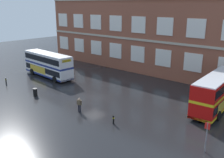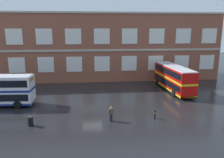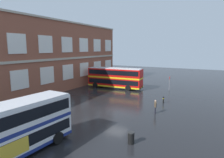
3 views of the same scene
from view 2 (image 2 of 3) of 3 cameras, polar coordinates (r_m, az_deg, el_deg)
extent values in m
plane|color=black|center=(31.20, -5.13, -6.11)|extent=(120.00, 120.00, 0.00)
cube|color=brown|center=(45.67, -6.13, 8.06)|extent=(51.37, 8.00, 12.67)
cube|color=#B2A893|center=(41.63, -6.15, 7.25)|extent=(51.37, 0.16, 0.36)
cube|color=#B2A893|center=(41.54, -6.38, 16.54)|extent=(51.37, 0.28, 0.30)
cube|color=silver|center=(43.99, -23.06, 3.26)|extent=(2.88, 0.12, 2.79)
cube|color=silver|center=(42.73, -16.47, 3.51)|extent=(2.88, 0.12, 2.79)
cube|color=silver|center=(42.07, -9.57, 3.72)|extent=(2.88, 0.12, 2.79)
cube|color=silver|center=(42.03, -2.55, 3.88)|extent=(2.88, 0.12, 2.79)
cube|color=silver|center=(42.61, 4.38, 3.98)|extent=(2.88, 0.12, 2.79)
cube|color=silver|center=(43.79, 11.03, 4.02)|extent=(2.88, 0.12, 2.79)
cube|color=silver|center=(45.52, 17.25, 4.01)|extent=(2.88, 0.12, 2.79)
cube|color=silver|center=(47.75, 22.96, 3.96)|extent=(2.88, 0.12, 2.79)
cube|color=silver|center=(43.52, -23.66, 9.84)|extent=(2.88, 0.12, 2.79)
cube|color=silver|center=(42.25, -16.91, 10.30)|extent=(2.88, 0.12, 2.79)
cube|color=silver|center=(41.58, -9.84, 10.63)|extent=(2.88, 0.12, 2.79)
cube|color=silver|center=(41.53, -2.63, 10.80)|extent=(2.88, 0.12, 2.79)
cube|color=silver|center=(42.12, 4.50, 10.80)|extent=(2.88, 0.12, 2.79)
cube|color=silver|center=(43.32, 11.32, 10.65)|extent=(2.88, 0.12, 2.79)
cube|color=silver|center=(45.07, 17.69, 10.38)|extent=(2.88, 0.12, 2.79)
cube|color=silver|center=(47.31, 23.50, 10.02)|extent=(2.88, 0.12, 2.79)
cube|color=yellow|center=(31.10, -19.81, -0.01)|extent=(0.15, 1.66, 0.40)
cylinder|color=black|center=(31.27, -22.90, -6.07)|extent=(1.06, 0.38, 1.04)
cylinder|color=black|center=(33.55, -21.43, -4.68)|extent=(1.06, 0.38, 1.04)
cube|color=red|center=(38.33, 15.30, -1.01)|extent=(3.20, 11.13, 1.75)
cube|color=black|center=(38.28, 15.31, -0.70)|extent=(3.22, 10.70, 0.90)
cube|color=yellow|center=(38.10, 15.39, 0.49)|extent=(3.20, 11.13, 0.30)
cube|color=red|center=(37.92, 15.47, 1.85)|extent=(3.20, 11.13, 1.55)
cube|color=black|center=(37.91, 15.48, 1.97)|extent=(3.22, 10.70, 0.90)
cube|color=yellow|center=(38.51, 15.23, -2.07)|extent=(3.22, 11.13, 0.28)
cube|color=silver|center=(37.78, 15.55, 3.10)|extent=(3.09, 10.91, 0.12)
cube|color=gold|center=(37.71, 17.91, -1.27)|extent=(0.32, 4.83, 1.10)
cube|color=yellow|center=(42.80, 12.50, 3.82)|extent=(1.66, 0.16, 0.40)
cylinder|color=black|center=(42.41, 14.70, -0.63)|extent=(0.38, 1.06, 1.04)
cylinder|color=black|center=(41.46, 11.47, -0.77)|extent=(0.38, 1.06, 1.04)
cylinder|color=black|center=(36.21, 19.20, -3.24)|extent=(0.38, 1.06, 1.04)
cylinder|color=black|center=(35.09, 15.52, -3.49)|extent=(0.38, 1.06, 1.04)
cylinder|color=black|center=(25.25, -0.05, -9.73)|extent=(0.21, 0.21, 0.85)
cylinder|color=black|center=(25.17, -0.46, -9.81)|extent=(0.21, 0.21, 0.85)
cube|color=brown|center=(24.94, -0.25, -8.23)|extent=(0.46, 0.37, 0.60)
cylinder|color=brown|center=(25.06, 0.29, -8.20)|extent=(0.14, 0.14, 0.57)
cylinder|color=brown|center=(24.85, -0.80, -8.39)|extent=(0.14, 0.14, 0.57)
sphere|color=tan|center=(24.79, -0.25, -7.28)|extent=(0.22, 0.22, 0.22)
cylinder|color=black|center=(25.58, -20.04, -10.13)|extent=(0.56, 0.56, 0.95)
cylinder|color=black|center=(25.39, -20.13, -9.06)|extent=(0.60, 0.60, 0.08)
cylinder|color=black|center=(26.30, 10.85, -8.91)|extent=(0.18, 0.18, 0.95)
cylinder|color=yellow|center=(26.22, 10.87, -8.48)|extent=(0.19, 0.19, 0.08)
camera|label=1|loc=(23.85, 73.61, 8.32)|focal=41.17mm
camera|label=3|loc=(26.88, -56.36, 2.64)|focal=31.20mm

